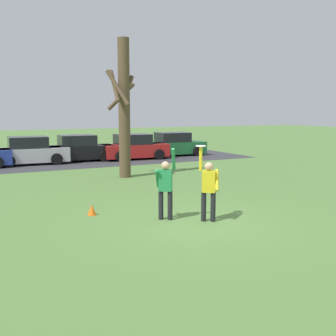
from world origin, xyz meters
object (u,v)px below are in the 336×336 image
(parked_car_black, at_px, (79,149))
(parked_car_red, at_px, (134,148))
(frisbee_disc, at_px, (201,146))
(parked_car_silver, at_px, (30,152))
(person_defender, at_px, (165,185))
(person_catcher, at_px, (209,186))
(parked_car_green, at_px, (174,145))
(field_cone_orange, at_px, (92,210))
(bare_tree_tall, at_px, (124,107))

(parked_car_black, xyz_separation_m, parked_car_red, (3.39, -0.60, 0.00))
(frisbee_disc, height_order, parked_car_silver, frisbee_disc)
(person_defender, bearing_deg, parked_car_red, 106.76)
(person_defender, relative_size, parked_car_silver, 0.49)
(person_catcher, relative_size, person_defender, 1.02)
(person_catcher, distance_m, parked_car_red, 15.21)
(person_defender, bearing_deg, parked_car_silver, 131.59)
(person_catcher, height_order, parked_car_green, person_catcher)
(person_defender, height_order, parked_car_green, person_defender)
(person_catcher, height_order, field_cone_orange, person_catcher)
(person_defender, relative_size, parked_car_black, 0.49)
(parked_car_silver, distance_m, parked_car_black, 2.90)
(person_defender, bearing_deg, bare_tree_tall, 113.22)
(parked_car_silver, bearing_deg, frisbee_disc, -79.35)
(person_catcher, bearing_deg, frisbee_disc, 0.00)
(parked_car_black, bearing_deg, bare_tree_tall, -85.89)
(parked_car_green, height_order, bare_tree_tall, bare_tree_tall)
(bare_tree_tall, bearing_deg, person_defender, -103.10)
(person_defender, relative_size, bare_tree_tall, 0.33)
(parked_car_silver, relative_size, parked_car_black, 1.00)
(person_defender, distance_m, frisbee_disc, 1.48)
(frisbee_disc, distance_m, parked_car_silver, 15.13)
(person_defender, height_order, parked_car_black, person_defender)
(frisbee_disc, distance_m, field_cone_orange, 3.74)
(parked_car_green, relative_size, bare_tree_tall, 0.67)
(parked_car_black, bearing_deg, person_catcher, -89.66)
(parked_car_red, xyz_separation_m, field_cone_orange, (-6.65, -12.52, -0.57))
(person_catcher, height_order, bare_tree_tall, bare_tree_tall)
(field_cone_orange, bearing_deg, bare_tree_tall, 60.53)
(bare_tree_tall, xyz_separation_m, field_cone_orange, (-3.45, -6.10, -3.06))
(frisbee_disc, height_order, parked_car_black, frisbee_disc)
(person_catcher, distance_m, parked_car_green, 16.93)
(parked_car_black, bearing_deg, parked_car_red, -7.52)
(parked_car_silver, bearing_deg, field_cone_orange, -89.04)
(parked_car_green, bearing_deg, parked_car_black, -177.02)
(parked_car_black, bearing_deg, person_defender, -93.55)
(parked_car_black, xyz_separation_m, field_cone_orange, (-3.26, -13.12, -0.57))
(field_cone_orange, bearing_deg, parked_car_silver, 88.36)
(parked_car_red, bearing_deg, parked_car_black, 172.48)
(person_catcher, distance_m, frisbee_disc, 1.13)
(bare_tree_tall, relative_size, field_cone_orange, 19.56)
(bare_tree_tall, bearing_deg, field_cone_orange, -119.47)
(person_defender, distance_m, parked_car_green, 16.74)
(parked_car_silver, xyz_separation_m, bare_tree_tall, (3.08, -6.80, 2.50))
(parked_car_red, bearing_deg, bare_tree_tall, -113.94)
(frisbee_disc, height_order, field_cone_orange, frisbee_disc)
(person_catcher, height_order, frisbee_disc, frisbee_disc)
(parked_car_silver, bearing_deg, person_defender, -82.13)
(field_cone_orange, bearing_deg, person_catcher, -38.96)
(parked_car_red, bearing_deg, frisbee_disc, -103.42)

